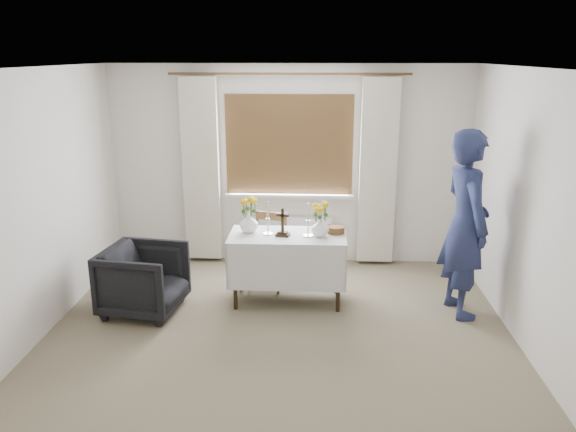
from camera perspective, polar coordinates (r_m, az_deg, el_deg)
The scene contains 12 objects.
ground at distance 5.17m, azimuth -1.28°, elevation -14.22°, with size 5.00×5.00×0.00m, color gray.
altar_table at distance 6.09m, azimuth -0.04°, elevation -5.32°, with size 1.24×0.64×0.76m, color silver.
wooden_chair at distance 6.44m, azimuth -2.10°, elevation -3.62°, with size 0.40×0.40×0.86m, color brown, non-canonical shape.
armchair at distance 6.05m, azimuth -14.45°, elevation -6.28°, with size 0.76×0.78×0.71m, color black.
person at distance 5.92m, azimuth 17.57°, elevation -0.80°, with size 0.70×0.46×1.92m, color navy.
radiator at distance 7.25m, azimuth 0.09°, elevation -2.40°, with size 1.10×0.10×0.60m, color silver.
wooden_cross at distance 5.88m, azimuth -0.55°, elevation -0.62°, with size 0.14×0.10×0.30m, color black, non-canonical shape.
candlestick_left at distance 5.93m, azimuth -2.06°, elevation -0.21°, with size 0.10×0.10×0.36m, color silver, non-canonical shape.
candlestick_right at distance 5.86m, azimuth 2.06°, elevation -0.39°, with size 0.10×0.10×0.36m, color silver, non-canonical shape.
flower_vase_left at distance 6.04m, azimuth -4.00°, elevation -0.67°, with size 0.20×0.20×0.21m, color white.
flower_vase_right at distance 5.90m, azimuth 3.28°, elevation -1.14°, with size 0.19×0.19×0.20m, color white.
wicker_basket at distance 6.03m, azimuth 4.86°, elevation -1.37°, with size 0.20×0.20×0.08m, color brown.
Camera 1 is at (0.34, -4.44, 2.62)m, focal length 35.00 mm.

